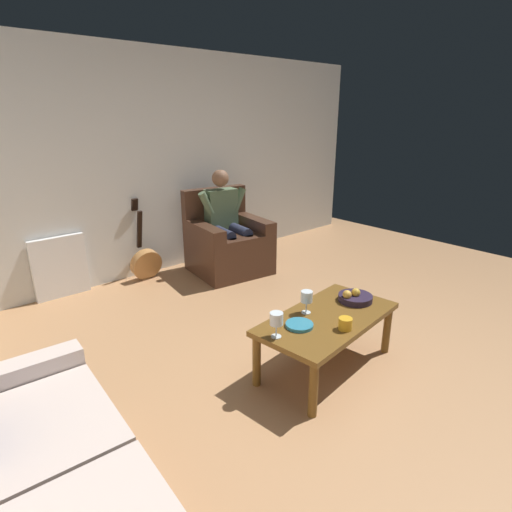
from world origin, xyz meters
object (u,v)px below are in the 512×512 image
Objects in this scene: guitar at (146,261)px; coffee_table at (327,323)px; person_seated at (227,219)px; decorative_dish at (299,325)px; armchair at (227,244)px; wine_glass_far at (276,320)px; candle_jar at (345,324)px; fruit_bowl at (355,297)px; wine_glass_near at (307,298)px.

coffee_table is at bearing 93.79° from guitar.
decorative_dish is at bearing 72.71° from person_seated.
wine_glass_far is (1.20, 2.09, 0.22)m from armchair.
candle_jar is at bearing 79.37° from armchair.
fruit_bowl is (-0.85, 0.01, -0.09)m from wine_glass_far.
guitar is (0.88, -0.41, -0.12)m from armchair.
wine_glass_near is at bearing -87.35° from candle_jar.
wine_glass_near is (0.08, -0.14, 0.18)m from coffee_table.
wine_glass_near reaches higher than candle_jar.
fruit_bowl is (0.35, 2.10, -0.19)m from person_seated.
wine_glass_near is 0.46m from fruit_bowl.
coffee_table is 6.78× the size of wine_glass_near.
candle_jar is at bearing 92.19° from guitar.
wine_glass_far is 0.25m from decorative_dish.
guitar reaches higher than wine_glass_near.
fruit_bowl is 0.63m from decorative_dish.
fruit_bowl is (0.35, 2.10, 0.13)m from armchair.
decorative_dish is 2.06× the size of candle_jar.
coffee_table is 1.26× the size of guitar.
fruit_bowl is at bearing 165.35° from wine_glass_near.
armchair is at bearing -99.44° from fruit_bowl.
coffee_table is (0.71, 2.13, -0.28)m from person_seated.
candle_jar is at bearing 79.39° from person_seated.
guitar is 2.52m from decorative_dish.
candle_jar is (0.77, 2.33, 0.14)m from armchair.
wine_glass_near is (0.79, 1.99, -0.10)m from person_seated.
armchair is 5.54× the size of wine_glass_far.
candle_jar is (-0.43, 0.24, -0.08)m from wine_glass_far.
person_seated reaches higher than wine_glass_far.
decorative_dish is at bearing 72.68° from armchair.
wine_glass_far reaches higher than wine_glass_near.
coffee_table is 0.37m from fruit_bowl.
decorative_dish is (0.19, 0.11, -0.11)m from wine_glass_near.
guitar is at bearing -92.33° from decorative_dish.
guitar reaches higher than decorative_dish.
person_seated is (-0.00, -0.00, 0.32)m from armchair.
person_seated is at bearing -111.66° from wine_glass_near.
person_seated reaches higher than wine_glass_near.
person_seated is 2.14m from wine_glass_near.
candle_jar is (0.77, 2.33, -0.18)m from person_seated.
decorative_dish is at bearing -6.62° from coffee_table.
coffee_table is 12.52× the size of candle_jar.
armchair reaches higher than wine_glass_far.
armchair is 0.81× the size of person_seated.
person_seated is 2.26m from coffee_table.
guitar reaches higher than candle_jar.
coffee_table is at bearing 4.33° from fruit_bowl.
person_seated is 6.87× the size of wine_glass_far.
wine_glass_near is 0.35m from candle_jar.
person_seated is 2.46m from candle_jar.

